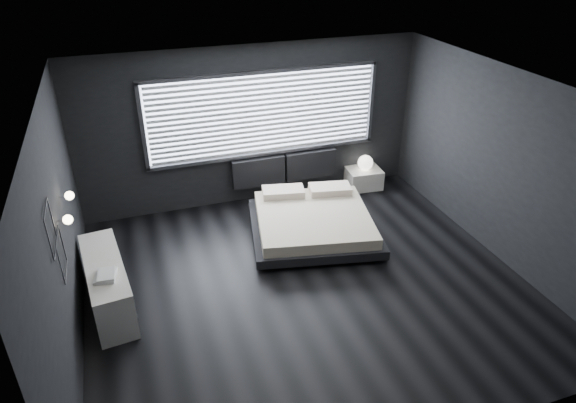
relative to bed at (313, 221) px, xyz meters
name	(u,v)px	position (x,y,z in m)	size (l,w,h in m)	color
room	(309,198)	(-0.56, -1.23, 1.16)	(6.04, 6.00, 2.80)	black
window	(264,114)	(-0.36, 1.47, 1.37)	(4.14, 0.09, 1.52)	white
headboard	(285,168)	(-0.01, 1.41, 0.33)	(1.96, 0.16, 0.52)	black
sconce_near	(68,220)	(-3.44, -1.18, 1.36)	(0.18, 0.11, 0.11)	silver
sconce_far	(69,196)	(-3.44, -0.58, 1.36)	(0.18, 0.11, 0.11)	silver
wall_art_upper	(50,229)	(-3.53, -1.78, 1.61)	(0.01, 0.48, 0.48)	#47474C
wall_art_lower	(62,254)	(-3.53, -1.53, 1.14)	(0.01, 0.48, 0.48)	#47474C
bed	(313,221)	(0.00, 0.00, 0.00)	(2.34, 2.27, 0.52)	black
nightstand	(363,178)	(1.54, 1.27, -0.05)	(0.64, 0.53, 0.37)	white
orb_lamp	(365,163)	(1.55, 1.25, 0.28)	(0.29, 0.29, 0.29)	white
dresser	(108,284)	(-3.21, -0.76, 0.09)	(0.65, 1.71, 0.67)	white
book_stack	(106,275)	(-3.18, -1.09, 0.46)	(0.30, 0.36, 0.07)	white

